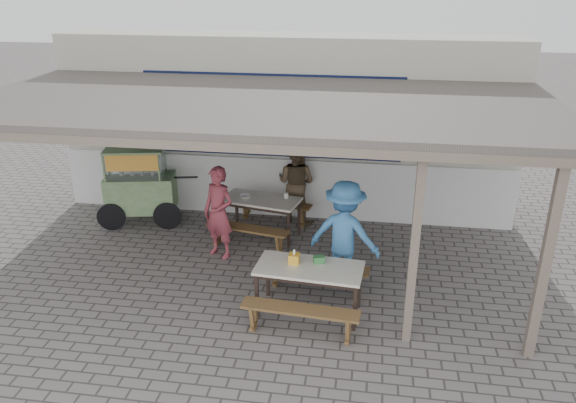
% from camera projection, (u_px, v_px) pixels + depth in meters
% --- Properties ---
extents(ground, '(60.00, 60.00, 0.00)m').
position_uv_depth(ground, '(251.00, 290.00, 8.76)').
color(ground, '#635E59').
rests_on(ground, ground).
extents(back_wall, '(9.00, 1.28, 3.50)m').
position_uv_depth(back_wall, '(286.00, 125.00, 11.38)').
color(back_wall, '#AFAC9D').
rests_on(back_wall, ground).
extents(warung_roof, '(9.00, 4.21, 2.81)m').
position_uv_depth(warung_roof, '(260.00, 106.00, 8.55)').
color(warung_roof, '#504A45').
rests_on(warung_roof, ground).
extents(table_left, '(1.51, 0.95, 0.75)m').
position_uv_depth(table_left, '(261.00, 203.00, 10.31)').
color(table_left, silver).
rests_on(table_left, ground).
extents(bench_left_street, '(1.53, 0.57, 0.45)m').
position_uv_depth(bench_left_street, '(247.00, 233.00, 9.89)').
color(bench_left_street, brown).
rests_on(bench_left_street, ground).
extents(bench_left_wall, '(1.53, 0.57, 0.45)m').
position_uv_depth(bench_left_wall, '(274.00, 207.00, 10.99)').
color(bench_left_wall, brown).
rests_on(bench_left_wall, ground).
extents(table_right, '(1.56, 0.84, 0.75)m').
position_uv_depth(table_right, '(309.00, 271.00, 7.95)').
color(table_right, silver).
rests_on(table_right, ground).
extents(bench_right_street, '(1.62, 0.40, 0.45)m').
position_uv_depth(bench_right_street, '(300.00, 315.00, 7.52)').
color(bench_right_street, brown).
rests_on(bench_right_street, ground).
extents(bench_right_wall, '(1.62, 0.40, 0.45)m').
position_uv_depth(bench_right_wall, '(317.00, 271.00, 8.62)').
color(bench_right_wall, brown).
rests_on(bench_right_wall, ground).
extents(vendor_cart, '(1.81, 1.01, 1.52)m').
position_uv_depth(vendor_cart, '(139.00, 183.00, 10.84)').
color(vendor_cart, '#7C9D69').
rests_on(vendor_cart, ground).
extents(patron_street_side, '(0.70, 0.60, 1.62)m').
position_uv_depth(patron_street_side, '(219.00, 213.00, 9.54)').
color(patron_street_side, brown).
rests_on(patron_street_side, ground).
extents(patron_wall_side, '(0.95, 0.84, 1.62)m').
position_uv_depth(patron_wall_side, '(296.00, 183.00, 10.88)').
color(patron_wall_side, '#4E3E2B').
rests_on(patron_wall_side, ground).
extents(patron_right_table, '(1.24, 0.90, 1.73)m').
position_uv_depth(patron_right_table, '(345.00, 234.00, 8.63)').
color(patron_right_table, teal).
rests_on(patron_right_table, ground).
extents(tissue_box, '(0.15, 0.15, 0.15)m').
position_uv_depth(tissue_box, '(294.00, 259.00, 7.99)').
color(tissue_box, gold).
rests_on(tissue_box, table_right).
extents(donation_box, '(0.18, 0.14, 0.10)m').
position_uv_depth(donation_box, '(319.00, 260.00, 8.00)').
color(donation_box, '#327139').
rests_on(donation_box, table_right).
extents(condiment_jar, '(0.08, 0.08, 0.09)m').
position_uv_depth(condiment_jar, '(286.00, 195.00, 10.31)').
color(condiment_jar, silver).
rests_on(condiment_jar, table_left).
extents(condiment_bowl, '(0.27, 0.27, 0.05)m').
position_uv_depth(condiment_bowl, '(245.00, 196.00, 10.33)').
color(condiment_bowl, silver).
rests_on(condiment_bowl, table_left).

